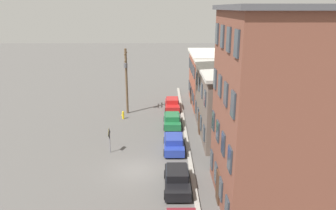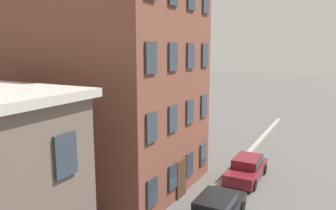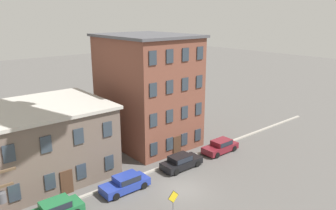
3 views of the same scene
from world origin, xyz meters
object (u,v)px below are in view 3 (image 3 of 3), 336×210
object	(u,v)px
car_green	(54,210)
car_blue	(126,183)
caution_sign	(173,200)
car_black	(181,161)
car_maroon	(221,146)

from	to	relation	value
car_green	car_blue	bearing A→B (deg)	0.20
car_blue	caution_sign	distance (m)	5.96
car_green	car_black	bearing A→B (deg)	0.36
car_black	car_maroon	bearing A→B (deg)	1.04
car_green	car_blue	size ratio (longest dim) A/B	1.00
car_blue	caution_sign	bearing A→B (deg)	-84.92
car_black	car_maroon	world-z (taller)	same
car_blue	car_black	world-z (taller)	same
car_green	car_black	distance (m)	13.14
car_maroon	caution_sign	bearing A→B (deg)	-153.84
caution_sign	car_blue	bearing A→B (deg)	95.08
car_blue	caution_sign	xyz separation A→B (m)	(0.52, -5.88, 0.85)
car_green	caution_sign	size ratio (longest dim) A/B	1.83
car_blue	car_maroon	world-z (taller)	same
car_blue	car_maroon	bearing A→B (deg)	0.77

